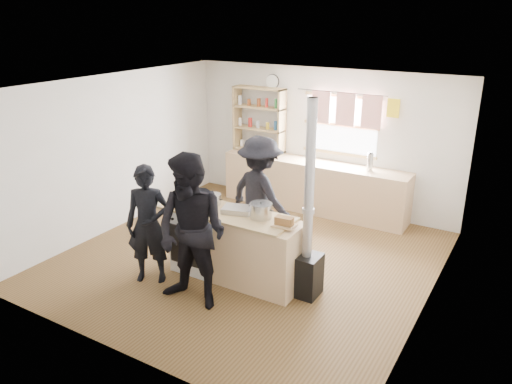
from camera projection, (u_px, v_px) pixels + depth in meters
ground at (248, 259)px, 7.28m from camera, size 5.00×5.00×0.01m
back_counter at (313, 186)px, 8.91m from camera, size 3.40×0.55×0.90m
shelving_unit at (259, 119)px, 9.22m from camera, size 1.00×0.28×1.20m
thermos at (370, 162)px, 8.23m from camera, size 0.10×0.10×0.30m
cooking_island at (236, 246)px, 6.60m from camera, size 1.97×0.64×0.93m
skillet_greens at (187, 206)px, 6.64m from camera, size 0.33×0.33×0.05m
roast_tray at (237, 209)px, 6.49m from camera, size 0.44×0.36×0.07m
stockpot_stove at (214, 199)px, 6.74m from camera, size 0.20×0.20×0.17m
stockpot_counter at (261, 210)px, 6.30m from camera, size 0.29×0.29×0.22m
bread_board at (284, 222)px, 6.06m from camera, size 0.29×0.22×0.12m
flue_heater at (307, 248)px, 6.15m from camera, size 0.35×0.35×2.50m
person_near_left at (148, 225)px, 6.45m from camera, size 0.69×0.60×1.59m
person_near_right at (192, 233)px, 5.85m from camera, size 0.94×0.74×1.90m
person_far at (260, 195)px, 7.25m from camera, size 1.27×0.95×1.75m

